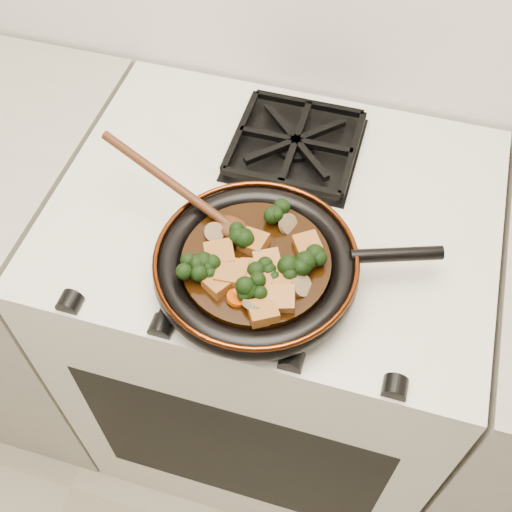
# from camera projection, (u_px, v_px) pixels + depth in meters

# --- Properties ---
(stove) EXTENTS (0.76, 0.60, 0.90)m
(stove) POSITION_uv_depth(u_px,v_px,m) (270.00, 333.00, 1.47)
(stove) COLOR beige
(stove) RESTS_ON ground
(burner_grate_front) EXTENTS (0.23, 0.23, 0.03)m
(burner_grate_front) POSITION_uv_depth(u_px,v_px,m) (252.00, 265.00, 1.01)
(burner_grate_front) COLOR black
(burner_grate_front) RESTS_ON stove
(burner_grate_back) EXTENTS (0.23, 0.23, 0.03)m
(burner_grate_back) POSITION_uv_depth(u_px,v_px,m) (296.00, 144.00, 1.17)
(burner_grate_back) COLOR black
(burner_grate_back) RESTS_ON stove
(skillet) EXTENTS (0.43, 0.31, 0.05)m
(skillet) POSITION_uv_depth(u_px,v_px,m) (258.00, 266.00, 0.97)
(skillet) COLOR black
(skillet) RESTS_ON burner_grate_front
(braising_sauce) EXTENTS (0.23, 0.23, 0.02)m
(braising_sauce) POSITION_uv_depth(u_px,v_px,m) (256.00, 264.00, 0.97)
(braising_sauce) COLOR black
(braising_sauce) RESTS_ON skillet
(tofu_cube_0) EXTENTS (0.05, 0.05, 0.03)m
(tofu_cube_0) POSITION_uv_depth(u_px,v_px,m) (281.00, 299.00, 0.91)
(tofu_cube_0) COLOR #915621
(tofu_cube_0) RESTS_ON braising_sauce
(tofu_cube_1) EXTENTS (0.05, 0.05, 0.03)m
(tofu_cube_1) POSITION_uv_depth(u_px,v_px,m) (232.00, 274.00, 0.94)
(tofu_cube_1) COLOR #915621
(tofu_cube_1) RESTS_ON braising_sauce
(tofu_cube_2) EXTENTS (0.05, 0.05, 0.02)m
(tofu_cube_2) POSITION_uv_depth(u_px,v_px,m) (218.00, 284.00, 0.93)
(tofu_cube_2) COLOR #915621
(tofu_cube_2) RESTS_ON braising_sauce
(tofu_cube_3) EXTENTS (0.05, 0.05, 0.03)m
(tofu_cube_3) POSITION_uv_depth(u_px,v_px,m) (254.00, 243.00, 0.97)
(tofu_cube_3) COLOR #915621
(tofu_cube_3) RESTS_ON braising_sauce
(tofu_cube_4) EXTENTS (0.05, 0.05, 0.02)m
(tofu_cube_4) POSITION_uv_depth(u_px,v_px,m) (263.00, 312.00, 0.90)
(tofu_cube_4) COLOR #915621
(tofu_cube_4) RESTS_ON braising_sauce
(tofu_cube_5) EXTENTS (0.04, 0.04, 0.02)m
(tofu_cube_5) POSITION_uv_depth(u_px,v_px,m) (251.00, 271.00, 0.94)
(tofu_cube_5) COLOR #915621
(tofu_cube_5) RESTS_ON braising_sauce
(tofu_cube_6) EXTENTS (0.04, 0.04, 0.03)m
(tofu_cube_6) POSITION_uv_depth(u_px,v_px,m) (259.00, 282.00, 0.93)
(tofu_cube_6) COLOR #915621
(tofu_cube_6) RESTS_ON braising_sauce
(tofu_cube_7) EXTENTS (0.06, 0.06, 0.03)m
(tofu_cube_7) POSITION_uv_depth(u_px,v_px,m) (220.00, 256.00, 0.96)
(tofu_cube_7) COLOR #915621
(tofu_cube_7) RESTS_ON braising_sauce
(tofu_cube_8) EXTENTS (0.05, 0.04, 0.03)m
(tofu_cube_8) POSITION_uv_depth(u_px,v_px,m) (280.00, 279.00, 0.93)
(tofu_cube_8) COLOR #915621
(tofu_cube_8) RESTS_ON braising_sauce
(tofu_cube_9) EXTENTS (0.05, 0.05, 0.02)m
(tofu_cube_9) POSITION_uv_depth(u_px,v_px,m) (307.00, 245.00, 0.97)
(tofu_cube_9) COLOR #915621
(tofu_cube_9) RESTS_ON braising_sauce
(tofu_cube_10) EXTENTS (0.05, 0.05, 0.03)m
(tofu_cube_10) POSITION_uv_depth(u_px,v_px,m) (267.00, 263.00, 0.95)
(tofu_cube_10) COLOR #915621
(tofu_cube_10) RESTS_ON braising_sauce
(broccoli_floret_0) EXTENTS (0.07, 0.07, 0.07)m
(broccoli_floret_0) POSITION_uv_depth(u_px,v_px,m) (280.00, 215.00, 0.99)
(broccoli_floret_0) COLOR black
(broccoli_floret_0) RESTS_ON braising_sauce
(broccoli_floret_1) EXTENTS (0.09, 0.09, 0.06)m
(broccoli_floret_1) POSITION_uv_depth(u_px,v_px,m) (311.00, 261.00, 0.95)
(broccoli_floret_1) COLOR black
(broccoli_floret_1) RESTS_ON braising_sauce
(broccoli_floret_2) EXTENTS (0.08, 0.08, 0.06)m
(broccoli_floret_2) POSITION_uv_depth(u_px,v_px,m) (254.00, 290.00, 0.92)
(broccoli_floret_2) COLOR black
(broccoli_floret_2) RESTS_ON braising_sauce
(broccoli_floret_3) EXTENTS (0.08, 0.08, 0.07)m
(broccoli_floret_3) POSITION_uv_depth(u_px,v_px,m) (195.00, 271.00, 0.93)
(broccoli_floret_3) COLOR black
(broccoli_floret_3) RESTS_ON braising_sauce
(broccoli_floret_4) EXTENTS (0.09, 0.09, 0.07)m
(broccoli_floret_4) POSITION_uv_depth(u_px,v_px,m) (240.00, 238.00, 0.97)
(broccoli_floret_4) COLOR black
(broccoli_floret_4) RESTS_ON braising_sauce
(broccoli_floret_5) EXTENTS (0.08, 0.07, 0.06)m
(broccoli_floret_5) POSITION_uv_depth(u_px,v_px,m) (209.00, 267.00, 0.94)
(broccoli_floret_5) COLOR black
(broccoli_floret_5) RESTS_ON braising_sauce
(broccoli_floret_6) EXTENTS (0.08, 0.08, 0.06)m
(broccoli_floret_6) POSITION_uv_depth(u_px,v_px,m) (292.00, 272.00, 0.94)
(broccoli_floret_6) COLOR black
(broccoli_floret_6) RESTS_ON braising_sauce
(broccoli_floret_7) EXTENTS (0.08, 0.08, 0.06)m
(broccoli_floret_7) POSITION_uv_depth(u_px,v_px,m) (266.00, 273.00, 0.94)
(broccoli_floret_7) COLOR black
(broccoli_floret_7) RESTS_ON braising_sauce
(carrot_coin_0) EXTENTS (0.03, 0.03, 0.02)m
(carrot_coin_0) POSITION_uv_depth(u_px,v_px,m) (314.00, 257.00, 0.96)
(carrot_coin_0) COLOR #B33A04
(carrot_coin_0) RESTS_ON braising_sauce
(carrot_coin_1) EXTENTS (0.03, 0.03, 0.02)m
(carrot_coin_1) POSITION_uv_depth(u_px,v_px,m) (237.00, 298.00, 0.92)
(carrot_coin_1) COLOR #B33A04
(carrot_coin_1) RESTS_ON braising_sauce
(carrot_coin_2) EXTENTS (0.03, 0.03, 0.01)m
(carrot_coin_2) POSITION_uv_depth(u_px,v_px,m) (241.00, 296.00, 0.92)
(carrot_coin_2) COLOR #B33A04
(carrot_coin_2) RESTS_ON braising_sauce
(carrot_coin_3) EXTENTS (0.03, 0.03, 0.01)m
(carrot_coin_3) POSITION_uv_depth(u_px,v_px,m) (287.00, 267.00, 0.95)
(carrot_coin_3) COLOR #B33A04
(carrot_coin_3) RESTS_ON braising_sauce
(mushroom_slice_0) EXTENTS (0.03, 0.03, 0.02)m
(mushroom_slice_0) POSITION_uv_depth(u_px,v_px,m) (202.00, 264.00, 0.95)
(mushroom_slice_0) COLOR olive
(mushroom_slice_0) RESTS_ON braising_sauce
(mushroom_slice_1) EXTENTS (0.04, 0.04, 0.03)m
(mushroom_slice_1) POSITION_uv_depth(u_px,v_px,m) (301.00, 285.00, 0.93)
(mushroom_slice_1) COLOR olive
(mushroom_slice_1) RESTS_ON braising_sauce
(mushroom_slice_2) EXTENTS (0.03, 0.04, 0.03)m
(mushroom_slice_2) POSITION_uv_depth(u_px,v_px,m) (288.00, 224.00, 0.99)
(mushroom_slice_2) COLOR olive
(mushroom_slice_2) RESTS_ON braising_sauce
(mushroom_slice_3) EXTENTS (0.04, 0.04, 0.03)m
(mushroom_slice_3) POSITION_uv_depth(u_px,v_px,m) (214.00, 232.00, 0.98)
(mushroom_slice_3) COLOR olive
(mushroom_slice_3) RESTS_ON braising_sauce
(mushroom_slice_4) EXTENTS (0.04, 0.04, 0.03)m
(mushroom_slice_4) POSITION_uv_depth(u_px,v_px,m) (255.00, 304.00, 0.91)
(mushroom_slice_4) COLOR olive
(mushroom_slice_4) RESTS_ON braising_sauce
(wooden_spoon) EXTENTS (0.16, 0.08, 0.26)m
(wooden_spoon) POSITION_uv_depth(u_px,v_px,m) (194.00, 199.00, 1.00)
(wooden_spoon) COLOR #42200E
(wooden_spoon) RESTS_ON braising_sauce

